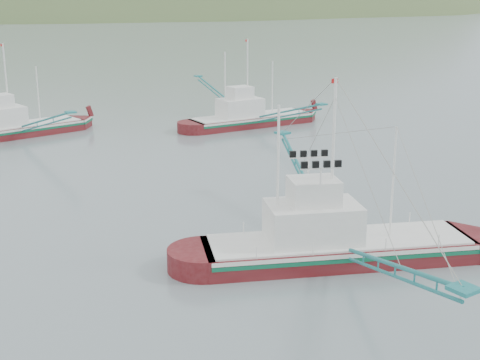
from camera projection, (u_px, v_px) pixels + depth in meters
ground at (308, 268)px, 33.33m from camera, size 1200.00×1200.00×0.00m
main_boat at (337, 222)px, 33.76m from camera, size 14.08×23.71×10.12m
bg_boat_right at (249, 113)px, 68.48m from camera, size 13.18×23.50×9.52m
bg_boat_far at (13, 122)px, 63.43m from camera, size 13.22×23.31×9.47m
headland_right at (184, 10)px, 505.28m from camera, size 684.00×432.00×306.00m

